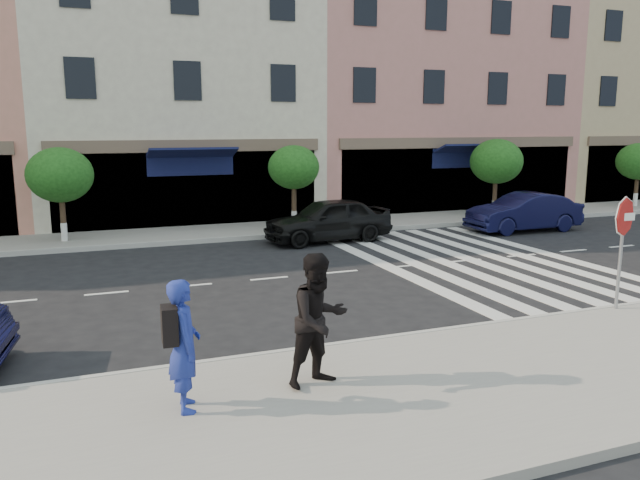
# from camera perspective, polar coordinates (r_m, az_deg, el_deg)

# --- Properties ---
(ground) EXTENTS (120.00, 120.00, 0.00)m
(ground) POSITION_cam_1_polar(r_m,az_deg,el_deg) (12.58, 0.60, -7.67)
(ground) COLOR black
(ground) RESTS_ON ground
(sidewalk_near) EXTENTS (60.00, 4.50, 0.15)m
(sidewalk_near) POSITION_cam_1_polar(r_m,az_deg,el_deg) (9.40, 9.35, -13.80)
(sidewalk_near) COLOR gray
(sidewalk_near) RESTS_ON ground
(sidewalk_far) EXTENTS (60.00, 3.00, 0.15)m
(sidewalk_far) POSITION_cam_1_polar(r_m,az_deg,el_deg) (22.86, -9.67, 0.66)
(sidewalk_far) COLOR gray
(sidewalk_far) RESTS_ON ground
(building_centre) EXTENTS (11.00, 9.00, 11.00)m
(building_centre) POSITION_cam_1_polar(r_m,az_deg,el_deg) (28.41, -13.54, 13.40)
(building_centre) COLOR beige
(building_centre) RESTS_ON ground
(building_east_mid) EXTENTS (13.00, 9.00, 13.00)m
(building_east_mid) POSITION_cam_1_polar(r_m,az_deg,el_deg) (32.40, 8.67, 14.95)
(building_east_mid) COLOR tan
(building_east_mid) RESTS_ON ground
(building_east_far) EXTENTS (12.00, 9.00, 12.00)m
(building_east_far) POSITION_cam_1_polar(r_m,az_deg,el_deg) (40.03, 24.78, 12.54)
(building_east_far) COLOR tan
(building_east_far) RESTS_ON ground
(street_tree_wb) EXTENTS (2.10, 2.10, 3.06)m
(street_tree_wb) POSITION_cam_1_polar(r_m,az_deg,el_deg) (21.96, -22.69, 5.48)
(street_tree_wb) COLOR #473323
(street_tree_wb) RESTS_ON sidewalk_far
(street_tree_c) EXTENTS (1.90, 1.90, 3.04)m
(street_tree_c) POSITION_cam_1_polar(r_m,az_deg,el_deg) (23.18, -2.42, 6.62)
(street_tree_c) COLOR #473323
(street_tree_c) RESTS_ON sidewalk_far
(street_tree_ea) EXTENTS (2.20, 2.20, 3.19)m
(street_tree_ea) POSITION_cam_1_polar(r_m,az_deg,el_deg) (27.42, 15.82, 6.91)
(street_tree_ea) COLOR #473323
(street_tree_ea) RESTS_ON sidewalk_far
(street_tree_eb) EXTENTS (2.00, 2.00, 2.94)m
(street_tree_eb) POSITION_cam_1_polar(r_m,az_deg,el_deg) (32.85, 27.12, 6.39)
(street_tree_eb) COLOR #473323
(street_tree_eb) RESTS_ON sidewalk_far
(stop_sign) EXTENTS (0.83, 0.11, 2.35)m
(stop_sign) POSITION_cam_1_polar(r_m,az_deg,el_deg) (14.10, 26.02, 1.06)
(stop_sign) COLOR gray
(stop_sign) RESTS_ON sidewalk_near
(photographer) EXTENTS (0.47, 0.68, 1.80)m
(photographer) POSITION_cam_1_polar(r_m,az_deg,el_deg) (8.56, -12.31, -9.37)
(photographer) COLOR navy
(photographer) RESTS_ON sidewalk_near
(walker) EXTENTS (1.12, 0.97, 1.97)m
(walker) POSITION_cam_1_polar(r_m,az_deg,el_deg) (9.11, -0.08, -7.30)
(walker) COLOR black
(walker) RESTS_ON sidewalk_near
(car_far_mid) EXTENTS (4.50, 2.11, 1.49)m
(car_far_mid) POSITION_cam_1_polar(r_m,az_deg,el_deg) (21.18, 0.73, 1.87)
(car_far_mid) COLOR black
(car_far_mid) RESTS_ON ground
(car_far_right) EXTENTS (4.35, 1.58, 1.43)m
(car_far_right) POSITION_cam_1_polar(r_m,az_deg,el_deg) (24.42, 18.13, 2.43)
(car_far_right) COLOR black
(car_far_right) RESTS_ON ground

